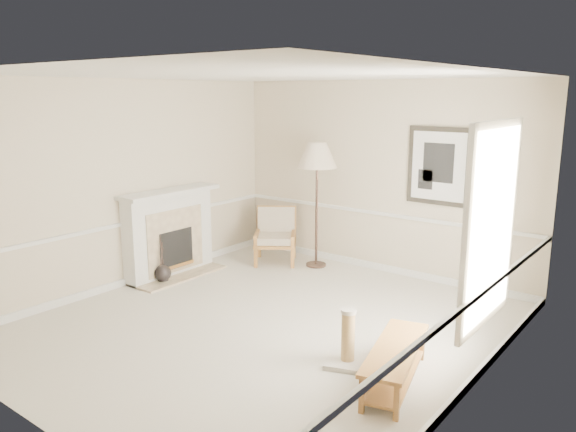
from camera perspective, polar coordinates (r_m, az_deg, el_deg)
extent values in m
plane|color=silver|center=(6.83, -2.51, -10.96)|extent=(5.50, 5.50, 0.00)
cube|color=beige|center=(8.64, 9.26, 3.88)|extent=(5.00, 0.04, 2.90)
cube|color=beige|center=(4.71, -24.87, -4.25)|extent=(5.00, 0.04, 2.90)
cube|color=beige|center=(8.21, -16.09, 3.12)|extent=(0.04, 5.50, 2.90)
cube|color=beige|center=(5.18, 18.99, -2.32)|extent=(0.04, 5.50, 2.90)
cube|color=white|center=(6.27, -2.77, 14.16)|extent=(5.00, 5.50, 0.04)
cube|color=white|center=(8.94, 8.89, -5.04)|extent=(4.95, 0.04, 0.10)
cube|color=white|center=(8.72, 9.07, 0.29)|extent=(4.95, 0.04, 0.05)
cube|color=white|center=(5.55, 19.99, -0.91)|extent=(0.03, 1.20, 1.80)
cube|color=white|center=(5.55, 19.89, -0.89)|extent=(0.05, 1.34, 1.94)
cube|color=black|center=(8.18, 15.09, 4.91)|extent=(0.92, 0.04, 1.10)
cube|color=white|center=(8.16, 15.02, 4.89)|extent=(0.78, 0.01, 0.96)
cube|color=black|center=(8.14, 15.03, 5.24)|extent=(0.45, 0.01, 0.55)
cube|color=white|center=(8.63, -12.01, -1.83)|extent=(0.28, 1.50, 1.25)
cube|color=white|center=(8.46, -11.99, 2.42)|extent=(0.46, 1.64, 0.06)
cube|color=#C6B28E|center=(8.54, -11.35, -2.47)|extent=(0.02, 1.05, 0.95)
cube|color=black|center=(8.57, -11.27, -3.32)|extent=(0.02, 0.62, 0.58)
cube|color=#AC7839|center=(8.64, -11.18, -4.99)|extent=(0.01, 0.66, 0.05)
cube|color=#C6B28E|center=(8.68, -11.14, -5.90)|extent=(0.60, 1.50, 0.03)
sphere|color=black|center=(8.41, -12.61, -5.68)|extent=(0.25, 0.25, 0.25)
cylinder|color=black|center=(8.44, -12.57, -6.36)|extent=(0.16, 0.16, 0.07)
cylinder|color=black|center=(8.32, -12.71, -3.57)|extent=(0.06, 0.09, 0.39)
cylinder|color=black|center=(8.32, -12.70, -3.78)|extent=(0.08, 0.11, 0.32)
cylinder|color=black|center=(8.31, -12.72, -3.37)|extent=(0.04, 0.05, 0.46)
cube|color=#925D2F|center=(8.89, -3.31, -4.13)|extent=(0.08, 0.08, 0.36)
cube|color=#925D2F|center=(9.45, -2.94, -3.13)|extent=(0.08, 0.08, 0.36)
cube|color=#925D2F|center=(8.85, 0.47, -4.19)|extent=(0.08, 0.08, 0.36)
cube|color=#925D2F|center=(9.41, 0.60, -3.18)|extent=(0.08, 0.08, 0.36)
cube|color=#925D2F|center=(9.10, -1.30, -2.73)|extent=(0.92, 0.92, 0.05)
cube|color=#925D2F|center=(9.33, -1.18, -0.52)|extent=(0.63, 0.50, 0.52)
cube|color=#925D2F|center=(9.09, -3.14, -1.73)|extent=(0.43, 0.57, 0.05)
cube|color=#925D2F|center=(9.05, 0.54, -1.78)|extent=(0.43, 0.57, 0.05)
cube|color=silver|center=(9.08, -1.30, -2.22)|extent=(0.84, 0.84, 0.11)
cube|color=silver|center=(9.27, -1.21, -0.48)|extent=(0.60, 0.50, 0.46)
cylinder|color=black|center=(9.02, 2.86, -4.96)|extent=(0.32, 0.32, 0.03)
cylinder|color=black|center=(8.79, 2.92, 0.65)|extent=(0.04, 0.04, 1.78)
cone|color=beige|center=(8.66, 2.99, 6.22)|extent=(0.78, 0.78, 0.39)
cube|color=#925D2F|center=(5.50, 10.88, -13.12)|extent=(0.72, 1.38, 0.04)
cube|color=#925D2F|center=(5.61, 10.76, -15.55)|extent=(0.64, 1.27, 0.03)
cube|color=#925D2F|center=(5.09, 7.51, -17.58)|extent=(0.06, 0.06, 0.34)
cube|color=#925D2F|center=(5.04, 10.99, -18.09)|extent=(0.06, 0.06, 0.34)
cube|color=#925D2F|center=(6.14, 10.64, -12.23)|extent=(0.06, 0.06, 0.34)
cube|color=#925D2F|center=(6.09, 13.47, -12.57)|extent=(0.06, 0.06, 0.34)
cube|color=silver|center=(5.93, 6.05, -14.52)|extent=(0.54, 0.54, 0.05)
cylinder|color=tan|center=(5.81, 6.12, -12.08)|extent=(0.14, 0.14, 0.50)
cylinder|color=silver|center=(5.71, 6.18, -9.59)|extent=(0.16, 0.16, 0.04)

